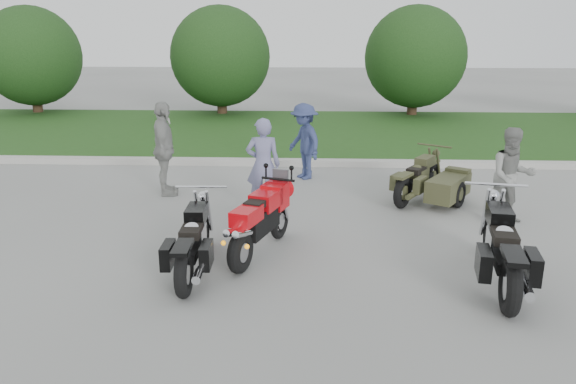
{
  "coord_description": "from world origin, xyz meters",
  "views": [
    {
      "loc": [
        0.37,
        -7.23,
        3.25
      ],
      "look_at": [
        0.0,
        1.02,
        0.8
      ],
      "focal_mm": 35.0,
      "sensor_mm": 36.0,
      "label": 1
    }
  ],
  "objects_px": {
    "sportbike_red": "(260,219)",
    "person_grey": "(512,176)",
    "person_denim": "(304,141)",
    "cruiser_left": "(194,244)",
    "person_back": "(164,149)",
    "cruiser_right": "(502,252)",
    "cruiser_sidecar": "(435,184)",
    "person_stripe": "(263,165)"
  },
  "relations": [
    {
      "from": "sportbike_red",
      "to": "person_stripe",
      "type": "bearing_deg",
      "value": 112.53
    },
    {
      "from": "cruiser_left",
      "to": "person_grey",
      "type": "relative_size",
      "value": 1.33
    },
    {
      "from": "cruiser_left",
      "to": "person_stripe",
      "type": "distance_m",
      "value": 2.93
    },
    {
      "from": "person_stripe",
      "to": "person_grey",
      "type": "bearing_deg",
      "value": 171.51
    },
    {
      "from": "sportbike_red",
      "to": "person_grey",
      "type": "xyz_separation_m",
      "value": [
        4.12,
        1.66,
        0.26
      ]
    },
    {
      "from": "cruiser_right",
      "to": "person_grey",
      "type": "relative_size",
      "value": 1.49
    },
    {
      "from": "cruiser_sidecar",
      "to": "person_stripe",
      "type": "bearing_deg",
      "value": -137.57
    },
    {
      "from": "cruiser_sidecar",
      "to": "person_back",
      "type": "height_order",
      "value": "person_back"
    },
    {
      "from": "cruiser_right",
      "to": "person_back",
      "type": "bearing_deg",
      "value": 153.24
    },
    {
      "from": "sportbike_red",
      "to": "cruiser_sidecar",
      "type": "height_order",
      "value": "sportbike_red"
    },
    {
      "from": "cruiser_left",
      "to": "person_grey",
      "type": "bearing_deg",
      "value": 23.27
    },
    {
      "from": "sportbike_red",
      "to": "person_back",
      "type": "distance_m",
      "value": 3.74
    },
    {
      "from": "cruiser_right",
      "to": "person_grey",
      "type": "bearing_deg",
      "value": 79.38
    },
    {
      "from": "cruiser_sidecar",
      "to": "person_grey",
      "type": "height_order",
      "value": "person_grey"
    },
    {
      "from": "person_grey",
      "to": "person_back",
      "type": "height_order",
      "value": "person_back"
    },
    {
      "from": "person_grey",
      "to": "person_denim",
      "type": "height_order",
      "value": "person_denim"
    },
    {
      "from": "person_grey",
      "to": "person_denim",
      "type": "relative_size",
      "value": 0.99
    },
    {
      "from": "cruiser_right",
      "to": "person_stripe",
      "type": "xyz_separation_m",
      "value": [
        -3.32,
        3.02,
        0.37
      ]
    },
    {
      "from": "cruiser_sidecar",
      "to": "sportbike_red",
      "type": "bearing_deg",
      "value": -106.29
    },
    {
      "from": "cruiser_right",
      "to": "person_denim",
      "type": "bearing_deg",
      "value": 125.79
    },
    {
      "from": "person_back",
      "to": "cruiser_left",
      "type": "bearing_deg",
      "value": -171.74
    },
    {
      "from": "cruiser_left",
      "to": "person_stripe",
      "type": "xyz_separation_m",
      "value": [
        0.7,
        2.81,
        0.42
      ]
    },
    {
      "from": "sportbike_red",
      "to": "cruiser_left",
      "type": "xyz_separation_m",
      "value": [
        -0.84,
        -0.68,
        -0.13
      ]
    },
    {
      "from": "person_back",
      "to": "cruiser_right",
      "type": "bearing_deg",
      "value": -137.62
    },
    {
      "from": "cruiser_sidecar",
      "to": "person_back",
      "type": "bearing_deg",
      "value": -151.11
    },
    {
      "from": "cruiser_left",
      "to": "person_back",
      "type": "distance_m",
      "value": 3.97
    },
    {
      "from": "person_stripe",
      "to": "person_back",
      "type": "height_order",
      "value": "person_back"
    },
    {
      "from": "person_grey",
      "to": "cruiser_right",
      "type": "bearing_deg",
      "value": -111.05
    },
    {
      "from": "person_stripe",
      "to": "person_grey",
      "type": "distance_m",
      "value": 4.28
    },
    {
      "from": "cruiser_left",
      "to": "cruiser_right",
      "type": "xyz_separation_m",
      "value": [
        4.03,
        -0.21,
        0.05
      ]
    },
    {
      "from": "sportbike_red",
      "to": "person_back",
      "type": "height_order",
      "value": "person_back"
    },
    {
      "from": "person_stripe",
      "to": "person_back",
      "type": "relative_size",
      "value": 0.92
    },
    {
      "from": "cruiser_right",
      "to": "person_stripe",
      "type": "height_order",
      "value": "person_stripe"
    },
    {
      "from": "cruiser_sidecar",
      "to": "person_denim",
      "type": "xyz_separation_m",
      "value": [
        -2.51,
        1.72,
        0.46
      ]
    },
    {
      "from": "sportbike_red",
      "to": "cruiser_right",
      "type": "xyz_separation_m",
      "value": [
        3.19,
        -0.89,
        -0.08
      ]
    },
    {
      "from": "sportbike_red",
      "to": "person_denim",
      "type": "distance_m",
      "value": 4.45
    },
    {
      "from": "cruiser_left",
      "to": "person_back",
      "type": "relative_size",
      "value": 1.17
    },
    {
      "from": "person_stripe",
      "to": "cruiser_sidecar",
      "type": "bearing_deg",
      "value": -172.45
    },
    {
      "from": "sportbike_red",
      "to": "person_back",
      "type": "relative_size",
      "value": 1.04
    },
    {
      "from": "cruiser_right",
      "to": "person_back",
      "type": "height_order",
      "value": "person_back"
    },
    {
      "from": "person_denim",
      "to": "person_back",
      "type": "bearing_deg",
      "value": -95.42
    },
    {
      "from": "cruiser_right",
      "to": "cruiser_sidecar",
      "type": "xyz_separation_m",
      "value": [
        -0.11,
        3.57,
        -0.11
      ]
    }
  ]
}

